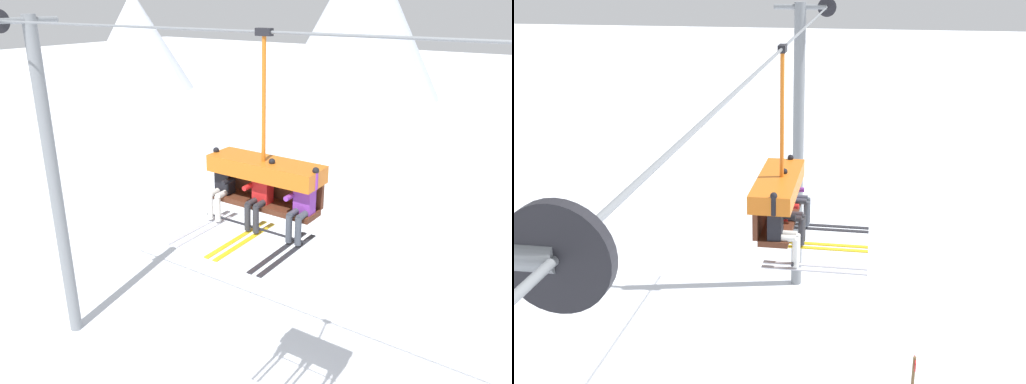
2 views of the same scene
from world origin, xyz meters
The scene contains 7 objects.
lift_tower_far centered at (10.71, -0.02, 4.94)m, with size 0.36×1.88×9.55m.
lift_cable centered at (2.05, -0.80, 9.27)m, with size 19.33×0.05×0.05m.
chairlift_chair centered at (1.02, -0.73, 6.87)m, with size 2.11×0.74×3.34m.
skier_black centered at (0.18, -0.94, 6.57)m, with size 0.48×1.70×1.34m.
skier_red centered at (1.03, -0.94, 6.57)m, with size 0.48×1.70×1.34m.
skier_purple centered at (1.87, -0.94, 6.57)m, with size 0.48×1.70×1.34m.
trail_sign centered at (4.38, -3.60, 0.90)m, with size 0.36×0.08×1.60m.
Camera 2 is at (-9.13, -2.20, 10.56)m, focal length 45.00 mm.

